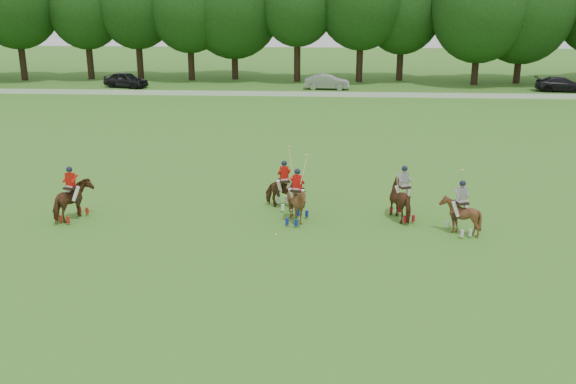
# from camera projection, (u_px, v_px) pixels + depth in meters

# --- Properties ---
(ground) EXTENTS (180.00, 180.00, 0.00)m
(ground) POSITION_uv_depth(u_px,v_px,m) (236.00, 262.00, 23.61)
(ground) COLOR #326B1E
(ground) RESTS_ON ground
(tree_line) EXTENTS (117.98, 14.32, 14.75)m
(tree_line) POSITION_uv_depth(u_px,v_px,m) (300.00, 2.00, 66.79)
(tree_line) COLOR black
(tree_line) RESTS_ON ground
(boundary_rail) EXTENTS (120.00, 0.10, 0.44)m
(boundary_rail) POSITION_uv_depth(u_px,v_px,m) (292.00, 94.00, 59.68)
(boundary_rail) COLOR white
(boundary_rail) RESTS_ON ground
(car_left) EXTENTS (4.90, 3.10, 1.55)m
(car_left) POSITION_uv_depth(u_px,v_px,m) (126.00, 80.00, 64.79)
(car_left) COLOR black
(car_left) RESTS_ON ground
(car_mid) EXTENTS (4.48, 1.71, 1.46)m
(car_mid) POSITION_uv_depth(u_px,v_px,m) (327.00, 82.00, 63.62)
(car_mid) COLOR #98989D
(car_mid) RESTS_ON ground
(car_right) EXTENTS (5.07, 2.45, 1.42)m
(car_right) POSITION_uv_depth(u_px,v_px,m) (562.00, 84.00, 62.29)
(car_right) COLOR black
(car_right) RESTS_ON ground
(polo_red_a) EXTENTS (1.49, 2.18, 2.38)m
(polo_red_a) POSITION_uv_depth(u_px,v_px,m) (73.00, 201.00, 27.67)
(polo_red_a) COLOR #4A2E13
(polo_red_a) RESTS_ON ground
(polo_red_b) EXTENTS (1.81, 1.66, 2.78)m
(polo_red_b) POSITION_uv_depth(u_px,v_px,m) (284.00, 191.00, 29.16)
(polo_red_b) COLOR #4A2E13
(polo_red_b) RESTS_ON ground
(polo_red_c) EXTENTS (1.80, 1.91, 2.93)m
(polo_red_c) POSITION_uv_depth(u_px,v_px,m) (297.00, 203.00, 27.32)
(polo_red_c) COLOR #4A2E13
(polo_red_c) RESTS_ON ground
(polo_stripe_a) EXTENTS (1.62, 2.22, 2.40)m
(polo_stripe_a) POSITION_uv_depth(u_px,v_px,m) (403.00, 200.00, 27.74)
(polo_stripe_a) COLOR #4A2E13
(polo_stripe_a) RESTS_ON ground
(polo_stripe_b) EXTENTS (1.65, 1.75, 2.81)m
(polo_stripe_b) POSITION_uv_depth(u_px,v_px,m) (460.00, 215.00, 26.11)
(polo_stripe_b) COLOR #4A2E13
(polo_stripe_b) RESTS_ON ground
(polo_ball) EXTENTS (0.09, 0.09, 0.09)m
(polo_ball) POSITION_uv_depth(u_px,v_px,m) (276.00, 235.00, 26.08)
(polo_ball) COLOR white
(polo_ball) RESTS_ON ground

